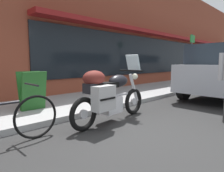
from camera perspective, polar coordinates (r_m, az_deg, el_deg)
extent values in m
plane|color=#292929|center=(3.64, 7.57, -12.67)|extent=(80.00, 80.00, 0.00)
cube|color=brown|center=(13.02, 16.65, 13.71)|extent=(25.22, 0.35, 5.67)
cube|color=black|center=(12.83, 17.26, 8.03)|extent=(17.66, 0.06, 1.80)
cube|color=maroon|center=(12.80, 18.34, 12.94)|extent=(17.66, 0.60, 0.16)
cube|color=#999999|center=(12.71, 22.79, 1.09)|extent=(30.00, 2.54, 0.12)
torus|color=black|center=(4.68, 6.18, -4.40)|extent=(0.61, 0.13, 0.61)
cylinder|color=silver|center=(4.68, 6.18, -4.40)|extent=(0.16, 0.07, 0.16)
torus|color=black|center=(3.56, -8.14, -8.00)|extent=(0.61, 0.13, 0.61)
cylinder|color=silver|center=(3.56, -8.14, -8.00)|extent=(0.16, 0.07, 0.16)
cube|color=silver|center=(4.04, -0.45, -5.43)|extent=(0.46, 0.33, 0.32)
cylinder|color=silver|center=(4.04, 0.02, -2.96)|extent=(0.99, 0.13, 0.06)
ellipsoid|color=black|center=(4.16, 1.82, 1.47)|extent=(0.54, 0.31, 0.26)
cube|color=black|center=(3.85, -2.13, 0.15)|extent=(0.61, 0.28, 0.11)
cube|color=black|center=(3.62, -5.70, -0.63)|extent=(0.29, 0.24, 0.18)
cylinder|color=silver|center=(4.63, 6.23, -0.51)|extent=(0.35, 0.09, 0.67)
cylinder|color=black|center=(4.50, 5.42, 4.41)|extent=(0.08, 0.62, 0.04)
cube|color=silver|center=(4.56, 6.04, 6.70)|extent=(0.17, 0.33, 0.35)
sphere|color=#EAEACC|center=(4.63, 6.55, 2.73)|extent=(0.14, 0.14, 0.14)
cube|color=#ACACAC|center=(3.51, -2.38, -3.48)|extent=(0.45, 0.23, 0.44)
cube|color=black|center=(3.43, -1.13, -3.71)|extent=(0.37, 0.04, 0.03)
ellipsoid|color=#591E19|center=(3.63, -5.16, 2.26)|extent=(0.50, 0.35, 0.28)
torus|color=black|center=(3.41, -20.91, -8.26)|extent=(0.70, 0.04, 0.70)
cylinder|color=black|center=(3.29, -22.08, 0.39)|extent=(0.03, 0.48, 0.03)
cylinder|color=black|center=(9.85, 28.54, 0.86)|extent=(0.67, 0.25, 0.66)
cylinder|color=black|center=(6.89, 19.92, -0.93)|extent=(0.67, 0.25, 0.66)
cylinder|color=#9E9EA3|center=(4.47, 28.83, 4.86)|extent=(0.10, 0.10, 0.54)
cube|color=#1E511E|center=(4.82, -21.36, -1.36)|extent=(0.55, 0.18, 0.88)
cube|color=#1E511E|center=(5.02, -22.38, -1.10)|extent=(0.55, 0.18, 0.88)
cylinder|color=#59595B|center=(9.61, 21.68, 6.75)|extent=(0.07, 0.07, 2.32)
cube|color=#1E8C33|center=(9.66, 22.05, 12.43)|extent=(0.44, 0.02, 0.32)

